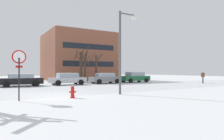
# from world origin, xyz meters

# --- Properties ---
(ground_plane) EXTENTS (120.00, 120.00, 0.00)m
(ground_plane) POSITION_xyz_m (0.00, 0.00, 0.00)
(ground_plane) COLOR white
(road_surface) EXTENTS (80.00, 9.89, 0.00)m
(road_surface) POSITION_xyz_m (0.00, 3.94, 0.00)
(road_surface) COLOR silver
(road_surface) RESTS_ON ground
(stop_sign) EXTENTS (0.76, 0.14, 2.86)m
(stop_sign) POSITION_xyz_m (-2.34, -1.61, 2.01)
(stop_sign) COLOR black
(stop_sign) RESTS_ON ground
(fire_hydrant) EXTENTS (0.44, 0.30, 0.81)m
(fire_hydrant) POSITION_xyz_m (0.69, -1.88, 0.40)
(fire_hydrant) COLOR red
(fire_hydrant) RESTS_ON ground
(street_lamp) EXTENTS (1.57, 0.36, 6.04)m
(street_lamp) POSITION_xyz_m (4.57, -1.72, 3.65)
(street_lamp) COLOR #4C4F54
(street_lamp) RESTS_ON ground
(parked_car_black) EXTENTS (4.47, 1.99, 1.41)m
(parked_car_black) POSITION_xyz_m (-0.96, 10.05, 0.73)
(parked_car_black) COLOR black
(parked_car_black) RESTS_ON ground
(parked_car_silver) EXTENTS (4.29, 2.11, 1.44)m
(parked_car_silver) POSITION_xyz_m (4.24, 10.01, 0.73)
(parked_car_silver) COLOR silver
(parked_car_silver) RESTS_ON ground
(parked_car_gray) EXTENTS (4.15, 2.03, 1.42)m
(parked_car_gray) POSITION_xyz_m (9.45, 9.96, 0.73)
(parked_car_gray) COLOR slate
(parked_car_gray) RESTS_ON ground
(parked_car_green) EXTENTS (4.42, 2.07, 1.55)m
(parked_car_green) POSITION_xyz_m (14.65, 10.23, 0.78)
(parked_car_green) COLOR #1E6038
(parked_car_green) RESTS_ON ground
(pedestrian_crossing) EXTENTS (0.40, 0.43, 1.65)m
(pedestrian_crossing) POSITION_xyz_m (21.10, 3.48, 0.96)
(pedestrian_crossing) COLOR #2D334C
(pedestrian_crossing) RESTS_ON ground
(tree_far_mid) EXTENTS (2.02, 1.99, 5.15)m
(tree_far_mid) POSITION_xyz_m (7.38, 13.39, 2.56)
(tree_far_mid) COLOR #423326
(tree_far_mid) RESTS_ON ground
(tree_far_right) EXTENTS (1.52, 1.70, 4.58)m
(tree_far_right) POSITION_xyz_m (7.72, 12.92, 2.08)
(tree_far_right) COLOR #423326
(tree_far_right) RESTS_ON ground
(tree_far_left) EXTENTS (1.88, 1.86, 4.48)m
(tree_far_left) POSITION_xyz_m (9.47, 12.75, 2.20)
(tree_far_left) COLOR #423326
(tree_far_left) RESTS_ON ground
(building_far_right) EXTENTS (11.41, 11.47, 8.72)m
(building_far_right) POSITION_xyz_m (10.26, 22.50, 4.36)
(building_far_right) COLOR brown
(building_far_right) RESTS_ON ground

